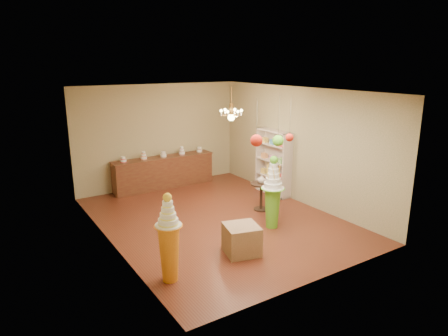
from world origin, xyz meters
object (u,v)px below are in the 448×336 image
sideboard (164,172)px  round_table (261,193)px  pedestal_green (273,198)px  pedestal_orange (169,246)px

sideboard → round_table: bearing=-67.6°
pedestal_green → round_table: pedestal_green is taller
pedestal_green → sideboard: size_ratio=0.54×
pedestal_orange → sideboard: bearing=66.7°
sideboard → round_table: 3.29m
pedestal_green → pedestal_orange: 3.01m
pedestal_green → round_table: 1.11m
sideboard → pedestal_green: bearing=-78.8°
round_table → sideboard: bearing=112.4°
pedestal_green → sideboard: (-0.80, 4.03, -0.20)m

